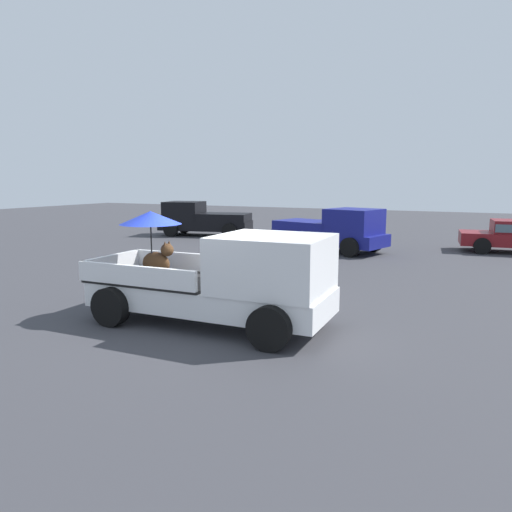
% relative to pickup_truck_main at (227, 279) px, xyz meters
% --- Properties ---
extents(ground_plane, '(80.00, 80.00, 0.00)m').
position_rel_pickup_truck_main_xyz_m(ground_plane, '(-0.41, -0.02, -0.98)').
color(ground_plane, '#38383D').
extents(pickup_truck_main, '(5.10, 2.37, 2.29)m').
position_rel_pickup_truck_main_xyz_m(pickup_truck_main, '(0.00, 0.00, 0.00)').
color(pickup_truck_main, black).
rests_on(pickup_truck_main, ground).
extents(pickup_truck_red, '(5.11, 3.15, 1.80)m').
position_rel_pickup_truck_main_xyz_m(pickup_truck_red, '(-1.14, 11.04, -0.10)').
color(pickup_truck_red, black).
rests_on(pickup_truck_red, ground).
extents(pickup_truck_far, '(5.08, 2.96, 1.80)m').
position_rel_pickup_truck_main_xyz_m(pickup_truck_far, '(-9.15, 13.53, -0.10)').
color(pickup_truck_far, black).
rests_on(pickup_truck_far, ground).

